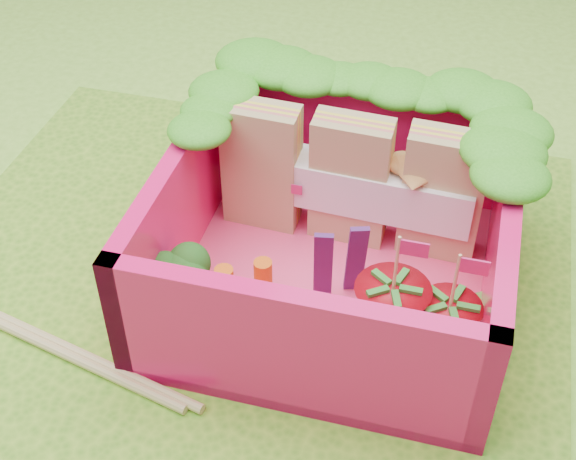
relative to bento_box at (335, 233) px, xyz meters
The scene contains 12 objects.
ground 0.51m from the bento_box, 155.37° to the right, with size 14.00×14.00×0.00m, color #78BA34.
placemat 0.50m from the bento_box, 155.37° to the right, with size 2.60×2.60×0.03m, color #569822.
bento_floor 0.25m from the bento_box, ahead, with size 1.30×1.30×0.05m, color #FF4179.
bento_box is the anchor object (origin of this frame).
lettuce_ruffle 0.57m from the bento_box, 90.00° to the left, with size 1.43×0.77×0.11m.
sandwich_stack 0.28m from the bento_box, 88.67° to the left, with size 1.06×0.22×0.55m.
broccoli 0.58m from the bento_box, 146.87° to the right, with size 0.33×0.33×0.26m.
carrot_sticks 0.41m from the bento_box, 133.16° to the right, with size 0.19×0.17×0.27m.
purple_wedges 0.13m from the bento_box, 68.57° to the right, with size 0.18×0.10×0.38m.
strawberry_left 0.40m from the bento_box, 46.63° to the right, with size 0.27×0.27×0.51m.
strawberry_right 0.55m from the bento_box, 30.18° to the right, with size 0.23×0.23×0.47m.
snap_peas 0.50m from the bento_box, 31.30° to the right, with size 0.61×0.51×0.05m.
Camera 1 is at (0.79, -2.08, 2.32)m, focal length 50.00 mm.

